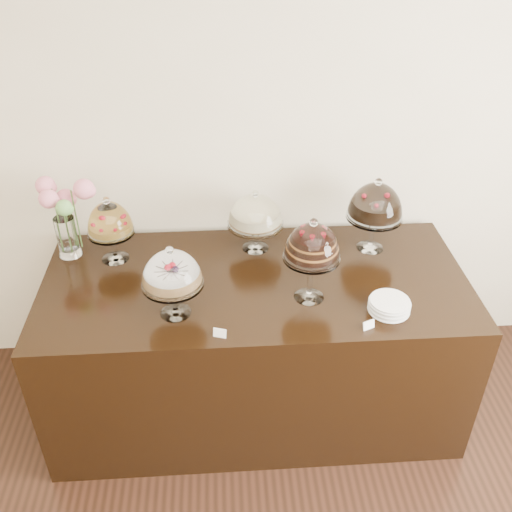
{
  "coord_description": "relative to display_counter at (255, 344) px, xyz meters",
  "views": [
    {
      "loc": [
        -0.37,
        0.09,
        2.66
      ],
      "look_at": [
        -0.21,
        2.4,
        1.08
      ],
      "focal_mm": 40.0,
      "sensor_mm": 36.0,
      "label": 1
    }
  ],
  "objects": [
    {
      "name": "plate_stack",
      "position": [
        0.62,
        -0.3,
        0.48
      ],
      "size": [
        0.19,
        0.19,
        0.06
      ],
      "color": "white",
      "rests_on": "display_counter"
    },
    {
      "name": "flower_vase",
      "position": [
        -0.99,
        0.32,
        0.72
      ],
      "size": [
        0.32,
        0.24,
        0.44
      ],
      "color": "white",
      "rests_on": "display_counter"
    },
    {
      "name": "display_counter",
      "position": [
        0.0,
        0.0,
        0.0
      ],
      "size": [
        2.2,
        1.0,
        0.9
      ],
      "primitive_type": "cube",
      "color": "black",
      "rests_on": "ground"
    },
    {
      "name": "price_card_right",
      "position": [
        0.5,
        -0.42,
        0.47
      ],
      "size": [
        0.06,
        0.04,
        0.04
      ],
      "primitive_type": "cube",
      "rotation": [
        -0.21,
        0.0,
        0.41
      ],
      "color": "white",
      "rests_on": "display_counter"
    },
    {
      "name": "wall_back",
      "position": [
        0.21,
        0.55,
        1.05
      ],
      "size": [
        5.0,
        0.04,
        3.0
      ],
      "primitive_type": "cube",
      "color": "beige",
      "rests_on": "ground"
    },
    {
      "name": "cake_stand_cheesecake",
      "position": [
        0.02,
        0.3,
        0.67
      ],
      "size": [
        0.31,
        0.31,
        0.36
      ],
      "color": "white",
      "rests_on": "display_counter"
    },
    {
      "name": "price_card_left",
      "position": [
        -0.19,
        -0.43,
        0.47
      ],
      "size": [
        0.06,
        0.03,
        0.04
      ],
      "primitive_type": "cube",
      "rotation": [
        -0.21,
        0.0,
        -0.31
      ],
      "color": "white",
      "rests_on": "display_counter"
    },
    {
      "name": "cake_stand_dark_choco",
      "position": [
        0.66,
        0.26,
        0.73
      ],
      "size": [
        0.31,
        0.31,
        0.43
      ],
      "color": "white",
      "rests_on": "display_counter"
    },
    {
      "name": "cake_stand_sugar_sponge",
      "position": [
        -0.4,
        -0.24,
        0.69
      ],
      "size": [
        0.29,
        0.29,
        0.38
      ],
      "color": "white",
      "rests_on": "display_counter"
    },
    {
      "name": "cake_stand_fruit_tart",
      "position": [
        -0.75,
        0.24,
        0.68
      ],
      "size": [
        0.25,
        0.25,
        0.38
      ],
      "color": "white",
      "rests_on": "display_counter"
    },
    {
      "name": "cake_stand_choco_layer",
      "position": [
        0.26,
        -0.16,
        0.76
      ],
      "size": [
        0.27,
        0.27,
        0.45
      ],
      "color": "white",
      "rests_on": "display_counter"
    }
  ]
}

